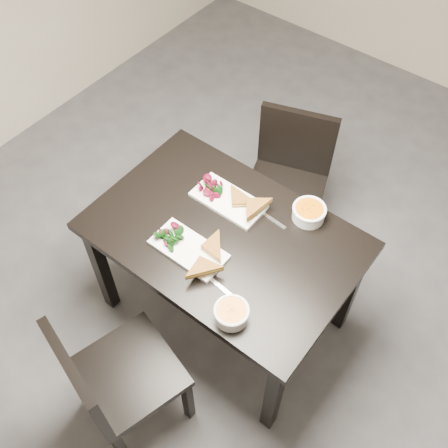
# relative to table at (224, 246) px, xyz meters

# --- Properties ---
(ground) EXTENTS (5.00, 5.00, 0.00)m
(ground) POSITION_rel_table_xyz_m (0.43, 0.15, -0.65)
(ground) COLOR #47474C
(ground) RESTS_ON ground
(room_shell) EXTENTS (5.02, 5.02, 2.81)m
(room_shell) POSITION_rel_table_xyz_m (0.43, 0.15, 1.18)
(room_shell) COLOR beige
(room_shell) RESTS_ON ground
(table) EXTENTS (1.20, 0.80, 0.75)m
(table) POSITION_rel_table_xyz_m (0.00, 0.00, 0.00)
(table) COLOR black
(table) RESTS_ON ground
(chair_near) EXTENTS (0.52, 0.52, 0.85)m
(chair_near) POSITION_rel_table_xyz_m (-0.03, -0.75, -0.17)
(chair_near) COLOR black
(chair_near) RESTS_ON ground
(chair_far) EXTENTS (0.53, 0.53, 0.85)m
(chair_far) POSITION_rel_table_xyz_m (-0.08, 0.69, -0.17)
(chair_far) COLOR black
(chair_far) RESTS_ON ground
(plate_near) EXTENTS (0.34, 0.17, 0.02)m
(plate_near) POSITION_rel_table_xyz_m (-0.07, -0.17, 0.11)
(plate_near) COLOR white
(plate_near) RESTS_ON table
(sandwich_near) EXTENTS (0.18, 0.14, 0.06)m
(sandwich_near) POSITION_rel_table_xyz_m (-0.00, -0.15, 0.14)
(sandwich_near) COLOR #A56E22
(sandwich_near) RESTS_ON plate_near
(salad_near) EXTENTS (0.11, 0.10, 0.05)m
(salad_near) POSITION_rel_table_xyz_m (-0.17, -0.17, 0.14)
(salad_near) COLOR black
(salad_near) RESTS_ON plate_near
(soup_bowl_near) EXTENTS (0.14, 0.14, 0.07)m
(soup_bowl_near) POSITION_rel_table_xyz_m (0.28, -0.31, 0.14)
(soup_bowl_near) COLOR white
(soup_bowl_near) RESTS_ON table
(cutlery_near) EXTENTS (0.18, 0.03, 0.00)m
(cutlery_near) POSITION_rel_table_xyz_m (0.16, -0.23, 0.10)
(cutlery_near) COLOR silver
(cutlery_near) RESTS_ON table
(plate_far) EXTENTS (0.35, 0.17, 0.02)m
(plate_far) POSITION_rel_table_xyz_m (-0.10, 0.16, 0.11)
(plate_far) COLOR white
(plate_far) RESTS_ON table
(sandwich_far) EXTENTS (0.22, 0.21, 0.06)m
(sandwich_far) POSITION_rel_table_xyz_m (-0.03, 0.14, 0.14)
(sandwich_far) COLOR #A56E22
(sandwich_far) RESTS_ON plate_far
(salad_far) EXTENTS (0.11, 0.10, 0.05)m
(salad_far) POSITION_rel_table_xyz_m (-0.20, 0.16, 0.14)
(salad_far) COLOR black
(salad_far) RESTS_ON plate_far
(soup_bowl_far) EXTENTS (0.16, 0.16, 0.07)m
(soup_bowl_far) POSITION_rel_table_xyz_m (0.25, 0.31, 0.14)
(soup_bowl_far) COLOR white
(soup_bowl_far) RESTS_ON table
(cutlery_far) EXTENTS (0.18, 0.03, 0.00)m
(cutlery_far) POSITION_rel_table_xyz_m (0.11, 0.20, 0.10)
(cutlery_far) COLOR silver
(cutlery_far) RESTS_ON table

